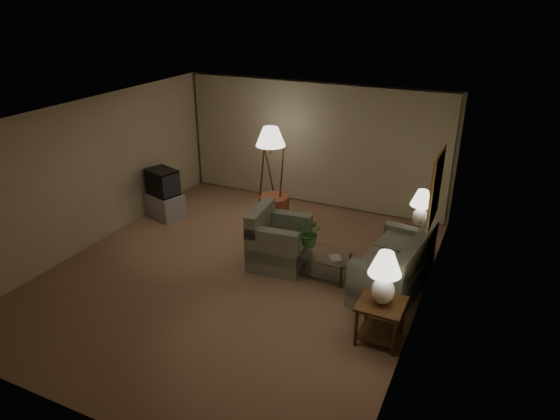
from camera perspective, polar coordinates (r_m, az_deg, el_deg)
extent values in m
plane|color=#AA7E5D|center=(8.65, -4.81, -7.02)|extent=(7.00, 7.00, 0.00)
cube|color=#C3BA96|center=(11.04, 3.97, 7.59)|extent=(6.00, 0.04, 2.70)
cube|color=#C3BA96|center=(9.82, -20.55, 4.02)|extent=(0.04, 7.00, 2.70)
cube|color=#C3BA96|center=(7.15, 16.27, -2.67)|extent=(0.04, 7.00, 2.70)
cube|color=white|center=(7.63, -5.51, 10.67)|extent=(6.00, 7.00, 0.04)
cube|color=#C3B497|center=(10.97, 3.82, 7.48)|extent=(5.85, 0.12, 2.65)
cube|color=gold|center=(7.73, 17.45, 2.45)|extent=(0.03, 0.90, 1.10)
cube|color=maroon|center=(7.73, 17.27, 2.48)|extent=(0.02, 0.80, 1.00)
cube|color=gray|center=(8.26, 12.64, -7.56)|extent=(1.91, 1.24, 0.40)
cube|color=gray|center=(8.76, -0.06, -4.90)|extent=(1.14, 1.10, 0.43)
cube|color=#3D2010|center=(6.92, 11.53, -10.48)|extent=(0.61, 0.61, 0.04)
cube|color=#3D2010|center=(7.18, 11.22, -13.52)|extent=(0.52, 0.52, 0.02)
cylinder|color=#3D2010|center=(6.93, 8.68, -13.20)|extent=(0.05, 0.05, 0.56)
cylinder|color=#3D2010|center=(7.34, 9.87, -10.96)|extent=(0.05, 0.05, 0.56)
cylinder|color=#3D2010|center=(6.85, 12.91, -14.12)|extent=(0.05, 0.05, 0.56)
cylinder|color=#3D2010|center=(7.26, 13.84, -11.79)|extent=(0.05, 0.05, 0.56)
cube|color=#3D2010|center=(9.16, 15.57, -1.92)|extent=(0.49, 0.41, 0.04)
cube|color=#3D2010|center=(9.36, 15.26, -4.46)|extent=(0.42, 0.35, 0.02)
cylinder|color=#3D2010|center=(9.18, 13.99, -3.79)|extent=(0.05, 0.05, 0.56)
cylinder|color=#3D2010|center=(9.45, 14.38, -2.98)|extent=(0.05, 0.05, 0.56)
cylinder|color=#3D2010|center=(9.13, 16.38, -4.22)|extent=(0.05, 0.05, 0.56)
cylinder|color=#3D2010|center=(9.41, 16.71, -3.40)|extent=(0.05, 0.05, 0.56)
ellipsoid|color=white|center=(6.80, 11.67, -8.99)|extent=(0.31, 0.31, 0.39)
cylinder|color=white|center=(6.68, 11.84, -7.28)|extent=(0.03, 0.03, 0.09)
cone|color=white|center=(6.59, 11.97, -5.96)|extent=(0.44, 0.44, 0.31)
ellipsoid|color=white|center=(9.08, 15.70, -0.82)|extent=(0.28, 0.28, 0.35)
cylinder|color=white|center=(9.00, 15.85, 0.42)|extent=(0.03, 0.03, 0.08)
cone|color=white|center=(8.94, 15.96, 1.35)|extent=(0.40, 0.40, 0.28)
cube|color=silver|center=(8.36, 4.37, -4.97)|extent=(1.12, 0.61, 0.02)
cube|color=silver|center=(8.51, 4.31, -6.78)|extent=(1.05, 0.53, 0.01)
cylinder|color=#403019|center=(8.43, 0.61, -6.24)|extent=(0.04, 0.04, 0.40)
cylinder|color=#403019|center=(8.81, 1.88, -4.84)|extent=(0.04, 0.04, 0.40)
cylinder|color=#403019|center=(8.13, 6.99, -7.66)|extent=(0.04, 0.04, 0.40)
cylinder|color=#403019|center=(8.52, 8.01, -6.13)|extent=(0.04, 0.04, 0.40)
cube|color=#B3B4B6|center=(10.86, -13.03, 0.58)|extent=(1.14, 1.02, 0.50)
cube|color=black|center=(10.68, -13.28, 3.15)|extent=(0.90, 0.83, 0.54)
cylinder|color=#3D2010|center=(10.33, -1.08, 7.23)|extent=(0.04, 0.04, 0.27)
cone|color=white|center=(10.27, -1.09, 8.40)|extent=(0.61, 0.61, 0.38)
cylinder|color=#984833|center=(10.64, -0.70, 0.51)|extent=(0.85, 0.85, 0.43)
imported|color=white|center=(8.37, 3.43, -4.31)|extent=(0.14, 0.14, 0.14)
imported|color=#487F38|center=(8.22, 3.48, -2.33)|extent=(0.57, 0.54, 0.51)
imported|color=olive|center=(8.20, 5.76, -5.52)|extent=(0.27, 0.29, 0.02)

